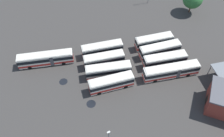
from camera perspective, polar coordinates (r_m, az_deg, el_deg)
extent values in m
plane|color=#383533|center=(59.57, -1.24, -0.27)|extent=(106.47, 106.47, 0.00)
cube|color=silver|center=(65.04, 10.23, 6.56)|extent=(10.53, 4.12, 3.10)
cube|color=beige|center=(63.95, 10.43, 7.61)|extent=(10.10, 3.85, 0.14)
cube|color=black|center=(64.70, 10.29, 6.88)|extent=(10.59, 4.16, 0.99)
cube|color=red|center=(65.63, 10.13, 6.02)|extent=(10.59, 4.16, 0.62)
cube|color=black|center=(62.97, 5.97, 6.19)|extent=(0.39, 2.02, 1.14)
cylinder|color=black|center=(64.18, 7.82, 4.54)|extent=(1.04, 0.46, 1.00)
cylinder|color=black|center=(65.65, 7.13, 5.93)|extent=(1.04, 0.46, 1.00)
cylinder|color=black|center=(66.44, 12.97, 5.49)|extent=(1.04, 0.46, 1.00)
cylinder|color=black|center=(67.86, 12.21, 6.82)|extent=(1.04, 0.46, 1.00)
cube|color=silver|center=(62.99, 11.65, 4.49)|extent=(11.20, 3.97, 3.10)
cube|color=beige|center=(61.86, 11.88, 5.54)|extent=(10.74, 3.71, 0.14)
cube|color=black|center=(62.64, 11.72, 4.81)|extent=(11.26, 4.01, 0.99)
cube|color=red|center=(63.60, 11.53, 3.95)|extent=(11.26, 4.01, 0.62)
cube|color=black|center=(60.63, 7.04, 3.89)|extent=(0.34, 2.03, 1.14)
cylinder|color=black|center=(62.03, 9.05, 2.29)|extent=(1.03, 0.43, 1.00)
cylinder|color=black|center=(63.41, 8.26, 3.77)|extent=(1.03, 0.43, 1.00)
cylinder|color=black|center=(64.66, 14.60, 3.52)|extent=(1.03, 0.43, 1.00)
cylinder|color=black|center=(65.98, 13.74, 4.92)|extent=(1.03, 0.43, 1.00)
cube|color=silver|center=(60.73, 12.80, 2.03)|extent=(11.24, 4.74, 3.10)
cube|color=beige|center=(59.56, 13.07, 3.07)|extent=(10.77, 4.45, 0.14)
cube|color=black|center=(60.37, 12.88, 2.35)|extent=(11.30, 4.78, 0.99)
cube|color=red|center=(61.36, 12.66, 1.49)|extent=(11.30, 4.78, 0.62)
cube|color=black|center=(58.56, 7.93, 1.60)|extent=(0.49, 2.01, 1.14)
cylinder|color=black|center=(59.94, 9.96, -0.12)|extent=(1.04, 0.50, 1.00)
cylinder|color=black|center=(61.29, 9.28, 1.49)|extent=(1.04, 0.50, 1.00)
cylinder|color=black|center=(62.34, 15.84, 0.91)|extent=(1.04, 0.50, 1.00)
cylinder|color=black|center=(63.64, 15.06, 2.44)|extent=(1.04, 0.50, 1.00)
cube|color=silver|center=(58.67, 14.26, -0.61)|extent=(14.05, 5.40, 3.10)
cube|color=beige|center=(57.47, 14.57, 0.41)|extent=(13.46, 5.09, 0.14)
cube|color=black|center=(58.30, 14.36, -0.30)|extent=(14.12, 5.45, 0.99)
cube|color=red|center=(59.33, 14.10, -1.14)|extent=(14.12, 5.45, 0.62)
cube|color=black|center=(56.02, 7.88, -1.39)|extent=(0.50, 2.01, 1.14)
cube|color=#47474C|center=(59.25, 15.61, -0.37)|extent=(1.42, 2.67, 2.98)
cylinder|color=black|center=(57.66, 10.51, -3.02)|extent=(1.04, 0.51, 1.00)
cylinder|color=black|center=(58.92, 9.80, -1.28)|extent=(1.04, 0.51, 1.00)
cylinder|color=black|center=(60.79, 18.11, -1.57)|extent=(1.04, 0.51, 1.00)
cylinder|color=black|center=(61.99, 17.28, 0.05)|extent=(1.04, 0.51, 1.00)
cube|color=silver|center=(61.91, -2.41, 4.74)|extent=(11.07, 4.37, 3.10)
cube|color=beige|center=(60.77, -2.46, 5.81)|extent=(10.61, 4.10, 0.14)
cube|color=black|center=(61.56, -2.42, 5.06)|extent=(11.13, 4.42, 0.99)
cube|color=red|center=(62.54, -2.38, 4.18)|extent=(11.13, 4.42, 0.62)
cube|color=black|center=(61.01, -7.40, 4.21)|extent=(0.42, 2.02, 1.14)
cylinder|color=black|center=(61.76, -5.17, 2.57)|extent=(1.04, 0.47, 1.00)
cylinder|color=black|center=(63.33, -5.56, 4.05)|extent=(1.04, 0.47, 1.00)
cylinder|color=black|center=(62.64, 0.86, 3.69)|extent=(1.04, 0.47, 1.00)
cylinder|color=black|center=(64.18, 0.34, 5.12)|extent=(1.04, 0.47, 1.00)
cube|color=silver|center=(59.34, -1.97, 2.17)|extent=(10.55, 4.35, 3.10)
cube|color=beige|center=(58.14, -2.01, 3.24)|extent=(10.11, 4.08, 0.14)
cube|color=black|center=(58.97, -1.98, 2.50)|extent=(10.60, 4.40, 0.99)
cube|color=red|center=(59.99, -1.95, 1.62)|extent=(10.60, 4.40, 0.62)
cube|color=black|center=(58.47, -6.91, 1.66)|extent=(0.44, 2.02, 1.14)
cylinder|color=black|center=(59.30, -4.70, -0.05)|extent=(1.04, 0.48, 1.00)
cylinder|color=black|center=(60.79, -5.10, 1.56)|extent=(1.04, 0.48, 1.00)
cylinder|color=black|center=(60.09, 1.26, 1.06)|extent=(1.04, 0.48, 1.00)
cylinder|color=black|center=(61.56, 0.73, 2.62)|extent=(1.04, 0.48, 1.00)
cube|color=silver|center=(56.99, -0.91, -0.49)|extent=(11.34, 5.20, 3.10)
cube|color=beige|center=(55.74, -0.93, 0.57)|extent=(10.87, 4.89, 0.14)
cube|color=black|center=(56.60, -0.91, -0.17)|extent=(11.41, 5.25, 0.99)
cube|color=red|center=(57.66, -0.90, -1.04)|extent=(11.41, 5.25, 0.62)
cube|color=black|center=(56.28, -6.50, -0.85)|extent=(0.57, 1.99, 1.14)
cylinder|color=black|center=(57.13, -4.11, -2.68)|extent=(1.04, 0.54, 1.00)
cylinder|color=black|center=(58.54, -4.39, -0.92)|extent=(1.04, 0.54, 1.00)
cylinder|color=black|center=(57.76, 2.66, -1.75)|extent=(1.04, 0.54, 1.00)
cylinder|color=black|center=(59.16, 2.21, -0.03)|extent=(1.04, 0.54, 1.00)
cube|color=silver|center=(54.66, -0.20, -3.56)|extent=(10.80, 3.89, 3.10)
cube|color=beige|center=(53.36, -0.21, -2.53)|extent=(10.35, 3.63, 0.14)
cube|color=black|center=(54.26, -0.20, -3.25)|extent=(10.85, 3.93, 0.99)
cube|color=red|center=(55.37, -0.20, -4.09)|extent=(10.85, 3.93, 0.62)
cube|color=black|center=(53.55, -5.65, -4.47)|extent=(0.33, 2.03, 1.14)
cylinder|color=black|center=(54.69, -3.16, -6.11)|extent=(1.03, 0.43, 1.00)
cylinder|color=black|center=(55.97, -3.76, -4.24)|extent=(1.03, 0.43, 1.00)
cylinder|color=black|center=(55.76, 3.37, -4.50)|extent=(1.03, 0.43, 1.00)
cylinder|color=black|center=(57.02, 2.63, -2.71)|extent=(1.03, 0.43, 1.00)
cube|color=silver|center=(61.90, -15.93, 2.32)|extent=(14.01, 5.94, 3.10)
cube|color=beige|center=(60.75, -16.25, 3.34)|extent=(13.43, 5.61, 0.14)
cube|color=black|center=(61.54, -16.03, 2.63)|extent=(14.09, 6.00, 0.99)
cube|color=red|center=(62.52, -15.76, 1.78)|extent=(14.09, 6.00, 0.62)
cube|color=black|center=(62.98, -22.23, 1.81)|extent=(0.58, 1.99, 1.14)
cube|color=#47474C|center=(61.67, -14.55, 2.51)|extent=(1.52, 2.68, 2.98)
cylinder|color=black|center=(62.94, -19.50, 0.20)|extent=(1.04, 0.55, 1.00)
cylinder|color=black|center=(64.46, -19.40, 1.74)|extent=(1.04, 0.55, 1.00)
cylinder|color=black|center=(61.55, -11.77, 1.23)|extent=(1.04, 0.55, 1.00)
cylinder|color=black|center=(63.10, -11.84, 2.77)|extent=(1.04, 0.55, 1.00)
cube|color=black|center=(57.14, 22.16, -7.04)|extent=(1.32, 1.31, 2.20)
cylinder|color=#59595B|center=(59.29, 25.17, -4.45)|extent=(0.20, 0.20, 3.78)
cylinder|color=#59595B|center=(61.75, 22.73, -0.43)|extent=(0.20, 0.20, 3.78)
cube|color=silver|center=(40.25, -0.83, -15.36)|extent=(0.56, 0.28, 0.20)
cylinder|color=brown|center=(80.44, 18.53, 13.68)|extent=(0.44, 0.44, 2.38)
cylinder|color=black|center=(67.90, 6.25, 7.27)|extent=(1.67, 1.67, 0.01)
cylinder|color=black|center=(58.42, -11.84, -3.18)|extent=(2.05, 2.05, 0.01)
cylinder|color=black|center=(53.88, -5.14, -8.62)|extent=(2.15, 2.15, 0.01)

